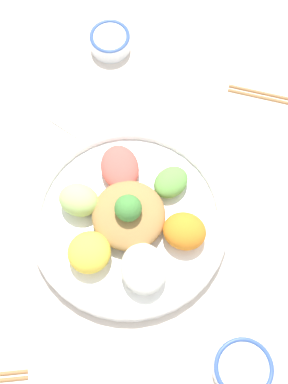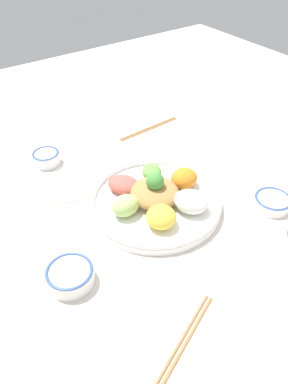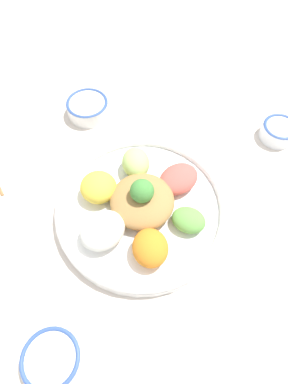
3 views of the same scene
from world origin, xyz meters
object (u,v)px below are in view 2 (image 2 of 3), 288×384
salad_platter (157,198)px  chopsticks_pair_far (149,128)px  serving_spoon_main (58,203)px  rice_bowl_blue (46,157)px  sauce_bowl_red (70,275)px  chopsticks_pair_near (182,345)px  sauce_bowl_dark (273,202)px

salad_platter → chopsticks_pair_far: size_ratio=1.43×
serving_spoon_main → rice_bowl_blue: bearing=91.7°
salad_platter → serving_spoon_main: (-0.16, -0.21, -0.02)m
sauce_bowl_red → salad_platter: bearing=107.1°
serving_spoon_main → chopsticks_pair_near: bearing=-71.2°
rice_bowl_blue → sauce_bowl_red: bearing=-17.6°
sauce_bowl_dark → serving_spoon_main: size_ratio=0.78×
chopsticks_pair_near → rice_bowl_blue: bearing=-116.1°
sauce_bowl_red → serving_spoon_main: (-0.25, 0.09, -0.02)m
sauce_bowl_red → serving_spoon_main: 0.27m
sauce_bowl_dark → serving_spoon_main: sauce_bowl_dark is taller
chopsticks_pair_far → serving_spoon_main: (0.18, -0.43, -0.00)m
rice_bowl_blue → chopsticks_pair_near: (0.69, -0.04, -0.02)m
chopsticks_pair_near → serving_spoon_main: (-0.50, -0.02, -0.00)m
salad_platter → serving_spoon_main: 0.27m
salad_platter → sauce_bowl_dark: salad_platter is taller
sauce_bowl_red → sauce_bowl_dark: (0.09, 0.55, -0.00)m
chopsticks_pair_near → chopsticks_pair_far: same height
salad_platter → chopsticks_pair_far: (-0.34, 0.22, -0.02)m
rice_bowl_blue → sauce_bowl_dark: size_ratio=0.84×
sauce_bowl_red → serving_spoon_main: size_ratio=0.82×
sauce_bowl_red → chopsticks_pair_near: 0.27m
sauce_bowl_dark → serving_spoon_main: (-0.34, -0.46, -0.01)m
sauce_bowl_dark → chopsticks_pair_near: sauce_bowl_dark is taller
chopsticks_pair_near → sauce_bowl_dark: bearing=177.1°
rice_bowl_blue → chopsticks_pair_far: size_ratio=0.33×
sauce_bowl_dark → chopsticks_pair_far: sauce_bowl_dark is taller
serving_spoon_main → salad_platter: bearing=-19.6°
salad_platter → sauce_bowl_dark: (0.18, 0.25, -0.01)m
sauce_bowl_dark → chopsticks_pair_near: bearing=-69.9°
sauce_bowl_red → serving_spoon_main: bearing=160.8°
chopsticks_pair_far → serving_spoon_main: bearing=19.3°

